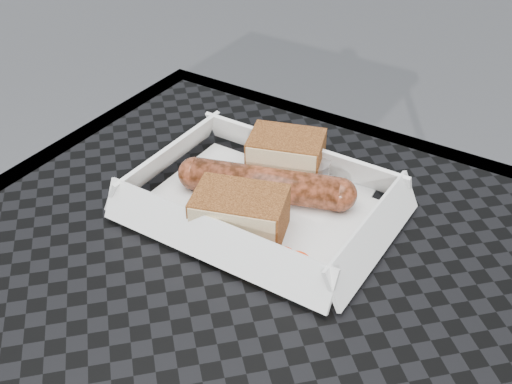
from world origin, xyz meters
TOP-DOWN VIEW (x-y plane):
  - food_tray at (-0.13, 0.18)m, footprint 0.22×0.15m
  - bratwurst at (-0.14, 0.20)m, footprint 0.17×0.08m
  - bread_near at (-0.14, 0.25)m, footprint 0.09×0.07m
  - bread_far at (-0.13, 0.14)m, footprint 0.10×0.08m
  - veg_garnish at (-0.07, 0.13)m, footprint 0.03×0.03m
  - napkin at (-0.10, 0.22)m, footprint 0.13×0.13m
  - condiment_cup_sauce at (-0.13, 0.23)m, footprint 0.05×0.05m
  - condiment_cup_empty at (-0.12, 0.25)m, footprint 0.05×0.05m

SIDE VIEW (x-z plane):
  - napkin at x=-0.10m, z-range 0.74..0.75m
  - food_tray at x=-0.13m, z-range 0.74..0.75m
  - veg_garnish at x=-0.07m, z-range 0.75..0.75m
  - condiment_cup_sauce at x=-0.13m, z-range 0.74..0.78m
  - condiment_cup_empty at x=-0.12m, z-range 0.74..0.78m
  - bratwurst at x=-0.14m, z-range 0.75..0.78m
  - bread_far at x=-0.13m, z-range 0.75..0.79m
  - bread_near at x=-0.14m, z-range 0.75..0.80m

